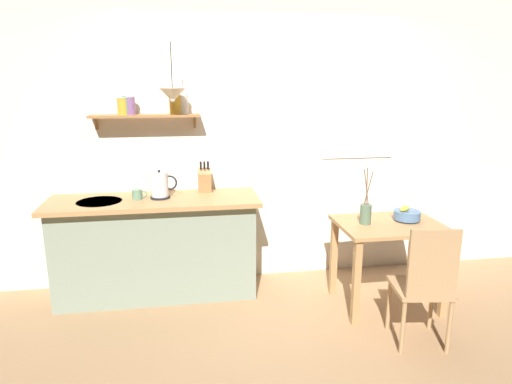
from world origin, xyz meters
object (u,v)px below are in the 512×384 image
dining_chair_near (425,282)px  electric_kettle (160,185)px  pendant_lamp (173,95)px  dining_table (389,239)px  fruit_bowl (407,215)px  knife_block (205,180)px  twig_vase (366,213)px  coffee_mug_by_sink (138,194)px

dining_chair_near → electric_kettle: (-1.89, 1.18, 0.51)m
electric_kettle → pendant_lamp: (0.14, -0.03, 0.77)m
dining_table → fruit_bowl: size_ratio=3.88×
dining_chair_near → pendant_lamp: bearing=146.6°
fruit_bowl → knife_block: 1.82m
electric_kettle → dining_table: bearing=-15.1°
dining_table → dining_chair_near: 0.67m
knife_block → pendant_lamp: size_ratio=0.61×
fruit_bowl → electric_kettle: 2.15m
twig_vase → pendant_lamp: (-1.56, 0.47, 0.96)m
twig_vase → pendant_lamp: size_ratio=0.98×
dining_table → knife_block: bearing=155.9°
twig_vase → coffee_mug_by_sink: size_ratio=3.76×
fruit_bowl → twig_vase: (-0.39, -0.03, 0.04)m
dining_table → dining_chair_near: bearing=-91.9°
dining_chair_near → knife_block: knife_block is taller
fruit_bowl → dining_table: bearing=-165.9°
dining_table → coffee_mug_by_sink: coffee_mug_by_sink is taller
twig_vase → knife_block: (-1.30, 0.66, 0.19)m
dining_chair_near → coffee_mug_by_sink: bearing=150.7°
dining_chair_near → fruit_bowl: bearing=74.6°
fruit_bowl → coffee_mug_by_sink: 2.33m
knife_block → coffee_mug_by_sink: (-0.59, -0.18, -0.07)m
dining_chair_near → knife_block: size_ratio=3.22×
fruit_bowl → pendant_lamp: 2.23m
dining_chair_near → pendant_lamp: pendant_lamp is taller
electric_kettle → dining_chair_near: bearing=-32.0°
electric_kettle → fruit_bowl: bearing=-12.8°
dining_table → twig_vase: twig_vase is taller
twig_vase → dining_table: bearing=-4.9°
knife_block → pendant_lamp: (-0.25, -0.19, 0.77)m
dining_table → twig_vase: bearing=175.1°
twig_vase → knife_block: size_ratio=1.62×
dining_chair_near → fruit_bowl: size_ratio=4.24×
dining_chair_near → pendant_lamp: 2.46m
twig_vase → coffee_mug_by_sink: twig_vase is taller
dining_chair_near → knife_block: (-1.49, 1.34, 0.51)m
fruit_bowl → electric_kettle: size_ratio=0.84×
electric_kettle → knife_block: size_ratio=0.90×
twig_vase → electric_kettle: size_ratio=1.80×
dining_chair_near → twig_vase: bearing=105.6°
knife_block → dining_table: bearing=-24.1°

